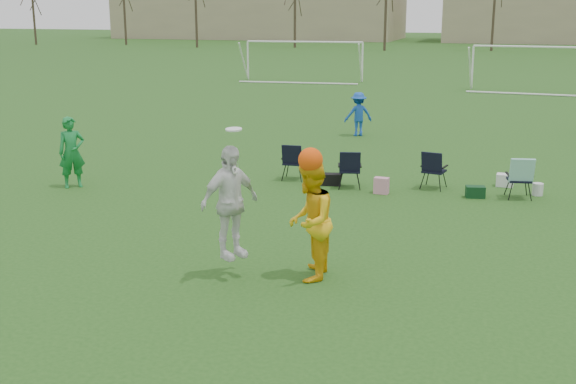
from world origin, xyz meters
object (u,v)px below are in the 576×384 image
at_px(fielder_green_near, 72,152).
at_px(fielder_blue, 358,114).
at_px(goal_mid, 542,56).
at_px(goal_left, 304,50).
at_px(center_contest, 279,212).

distance_m(fielder_green_near, fielder_blue, 11.03).
bearing_deg(fielder_blue, goal_mid, -140.48).
height_order(fielder_green_near, goal_left, goal_left).
bearing_deg(goal_left, center_contest, -79.52).
bearing_deg(fielder_green_near, goal_left, 50.89).
height_order(fielder_green_near, fielder_blue, fielder_green_near).
bearing_deg(fielder_blue, goal_left, -97.75).
distance_m(fielder_blue, center_contest, 14.28).
distance_m(fielder_green_near, goal_mid, 29.08).
relative_size(fielder_blue, goal_left, 0.21).
bearing_deg(goal_mid, fielder_blue, -107.11).
bearing_deg(center_contest, goal_left, 105.48).
xyz_separation_m(fielder_blue, center_contest, (1.67, -14.18, 0.37)).
height_order(fielder_blue, goal_left, goal_left).
bearing_deg(fielder_blue, fielder_green_near, 31.89).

